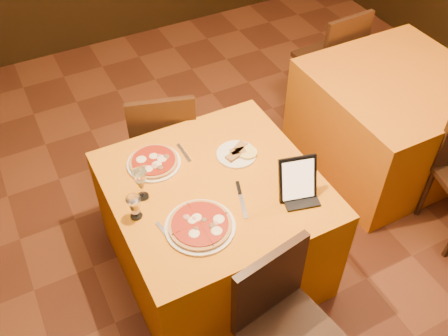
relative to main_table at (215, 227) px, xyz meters
name	(u,v)px	position (x,y,z in m)	size (l,w,h in m)	color
floor	(264,330)	(0.04, -0.54, -0.38)	(6.00, 7.00, 0.01)	#5E2D19
main_table	(215,227)	(0.00, 0.00, 0.00)	(1.10, 1.10, 0.75)	orange
side_table	(390,121)	(1.57, 0.29, 0.00)	(1.10, 1.10, 0.75)	#CF6E0D
chair_main_far	(163,138)	(0.00, 0.79, 0.08)	(0.38, 0.38, 0.91)	black
chair_side_far	(326,58)	(1.57, 1.09, 0.08)	(0.41, 0.41, 0.91)	black
pizza_near	(200,226)	(-0.20, -0.24, 0.39)	(0.35, 0.35, 0.03)	white
pizza_far	(154,162)	(-0.23, 0.28, 0.39)	(0.30, 0.30, 0.03)	white
cutlet_dish	(236,154)	(0.21, 0.14, 0.39)	(0.23, 0.23, 0.03)	white
wine_glass	(141,184)	(-0.37, 0.08, 0.47)	(0.07, 0.07, 0.19)	tan
water_glass	(135,208)	(-0.45, -0.03, 0.44)	(0.07, 0.07, 0.13)	silver
tablet	(298,179)	(0.34, -0.27, 0.49)	(0.20, 0.02, 0.24)	black
knife	(242,200)	(0.07, -0.18, 0.38)	(0.25, 0.02, 0.01)	silver
fork_near	(167,234)	(-0.36, -0.20, 0.38)	(0.18, 0.02, 0.01)	silver
fork_far	(184,153)	(-0.05, 0.29, 0.38)	(0.17, 0.02, 0.01)	silver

